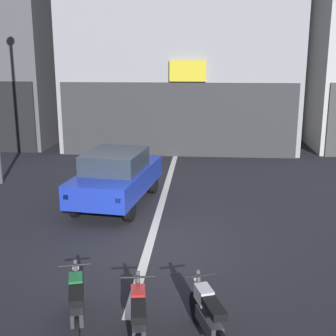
{
  "coord_description": "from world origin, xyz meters",
  "views": [
    {
      "loc": [
        1.22,
        -9.65,
        4.35
      ],
      "look_at": [
        0.29,
        2.0,
        1.4
      ],
      "focal_mm": 48.15,
      "sensor_mm": 36.0,
      "label": 1
    }
  ],
  "objects": [
    {
      "name": "ground_plane",
      "position": [
        0.0,
        0.0,
        0.0
      ],
      "size": [
        120.0,
        120.0,
        0.0
      ],
      "primitive_type": "plane",
      "color": "#232328"
    },
    {
      "name": "motorcycle_white_row_centre",
      "position": [
        1.34,
        -3.46,
        0.46
      ],
      "size": [
        0.7,
        1.6,
        0.98
      ],
      "color": "black",
      "rests_on": "ground"
    },
    {
      "name": "lane_centre_line",
      "position": [
        0.0,
        6.0,
        0.0
      ],
      "size": [
        0.2,
        18.0,
        0.01
      ],
      "primitive_type": "cube",
      "color": "silver",
      "rests_on": "ground"
    },
    {
      "name": "car_blue_crossing_near",
      "position": [
        -1.31,
        3.01,
        0.89
      ],
      "size": [
        2.29,
        4.3,
        1.64
      ],
      "color": "black",
      "rests_on": "ground"
    },
    {
      "name": "motorcycle_red_row_left_mid",
      "position": [
        0.29,
        -3.6,
        0.46
      ],
      "size": [
        0.55,
        1.66,
        0.98
      ],
      "color": "black",
      "rests_on": "ground"
    },
    {
      "name": "motorcycle_green_row_leftmost",
      "position": [
        -0.77,
        -3.26,
        0.46
      ],
      "size": [
        0.62,
        1.63,
        0.98
      ],
      "color": "black",
      "rests_on": "ground"
    }
  ]
}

